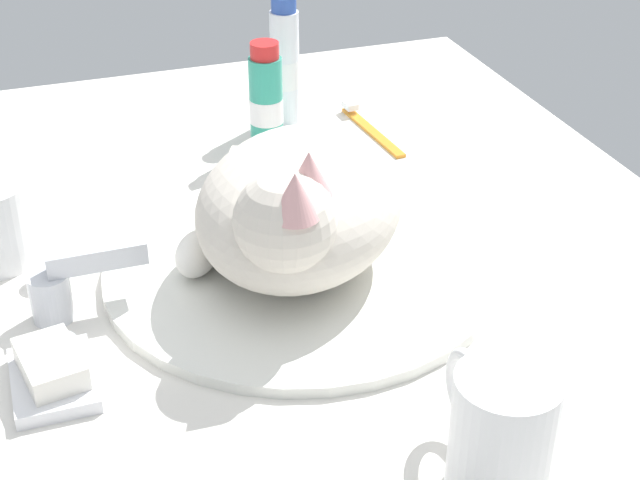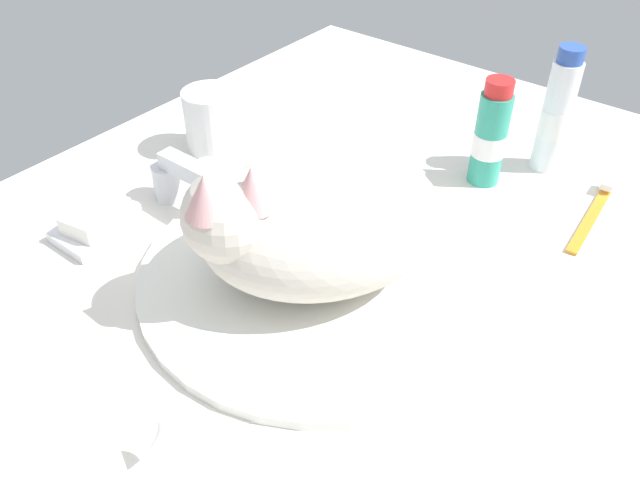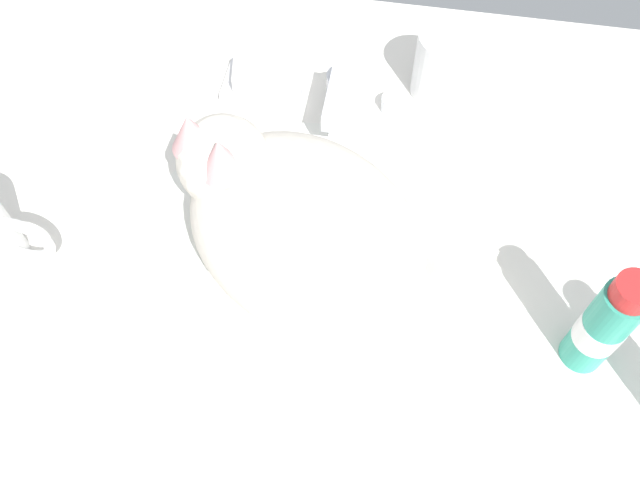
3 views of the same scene
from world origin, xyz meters
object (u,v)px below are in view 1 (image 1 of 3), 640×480
Objects in this scene: soap_bar at (51,364)px; mouthwash_bottle at (285,64)px; cat at (294,207)px; toothpaste_bottle at (266,102)px; faucet at (64,289)px; coffee_mug at (499,434)px; toothbrush at (369,126)px.

soap_bar is 0.43× the size of mouthwash_bottle.
cat is at bearing -68.84° from soap_bar.
cat is 2.46× the size of toothpaste_bottle.
toothpaste_bottle is at bearing 148.53° from mouthwash_bottle.
mouthwash_bottle is at bearing -42.19° from faucet.
soap_bar is 54.02cm from mouthwash_bottle.
cat is at bearing 164.03° from mouthwash_bottle.
toothpaste_bottle is 8.86cm from mouthwash_bottle.
mouthwash_bottle is at bearing -31.47° from toothpaste_bottle.
coffee_mug is 1.73× the size of soap_bar.
faucet is 0.98× the size of toothbrush.
toothbrush is at bearing -33.34° from cat.
faucet is 1.12× the size of toothpaste_bottle.
coffee_mug reaches higher than toothbrush.
toothpaste_bottle reaches higher than faucet.
mouthwash_bottle is (42.86, -32.49, 5.07)cm from soap_bar.
mouthwash_bottle is (7.48, -4.58, 1.23)cm from toothpaste_bottle.
coffee_mug is 64.08cm from mouthwash_bottle.
toothbrush is at bearing -48.23° from soap_bar.
coffee_mug is at bearing -170.99° from cat.
cat reaches higher than faucet.
toothbrush is at bearing -13.31° from coffee_mug.
coffee_mug reaches higher than soap_bar.
toothpaste_bottle reaches higher than toothbrush.
toothpaste_bottle is 14.39cm from toothbrush.
mouthwash_bottle reaches higher than toothpaste_bottle.
soap_bar is 55.16cm from toothbrush.
toothpaste_bottle reaches higher than coffee_mug.
cat is 2.14× the size of toothbrush.
coffee_mug is 59.45cm from toothbrush.
faucet is 21.10cm from cat.
cat reaches higher than mouthwash_bottle.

